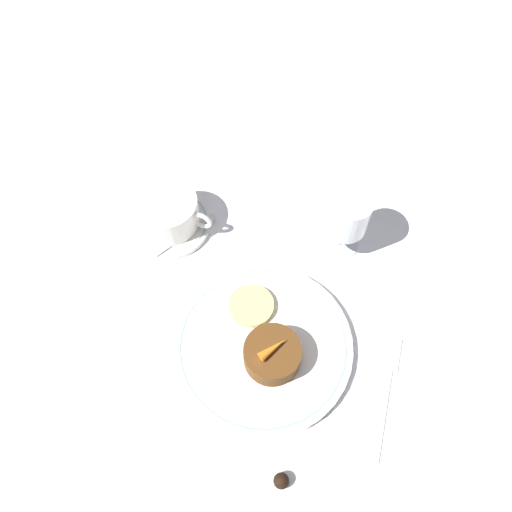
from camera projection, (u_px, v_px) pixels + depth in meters
ground_plane at (249, 335)px, 0.72m from camera, size 3.00×3.00×0.00m
dinner_plate at (263, 345)px, 0.71m from camera, size 0.25×0.25×0.01m
saucer at (169, 223)px, 0.81m from camera, size 0.14×0.14×0.01m
coffee_cup at (168, 211)px, 0.79m from camera, size 0.13×0.10×0.05m
spoon at (193, 230)px, 0.80m from camera, size 0.07×0.11×0.00m
wine_glass at (346, 216)px, 0.73m from camera, size 0.07×0.07×0.12m
fork at (388, 382)px, 0.68m from camera, size 0.03×0.18×0.01m
dessert_cake at (272, 355)px, 0.67m from camera, size 0.08×0.08×0.04m
carrot_garnish at (273, 348)px, 0.65m from camera, size 0.03×0.04×0.01m
pineapple_slice at (251, 306)px, 0.72m from camera, size 0.07×0.07×0.01m
chocolate_truffle at (281, 481)px, 0.62m from camera, size 0.02×0.02×0.02m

